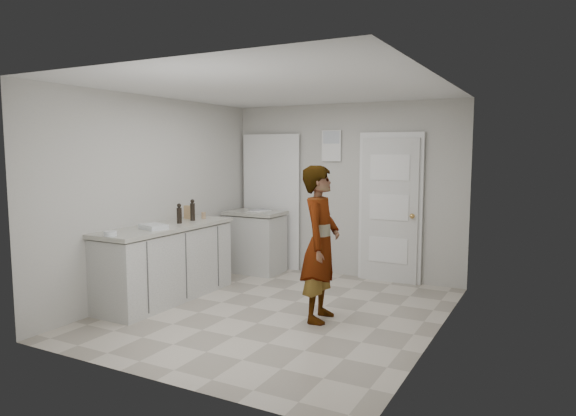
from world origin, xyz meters
The scene contains 12 objects.
ground centered at (0.00, 0.00, 0.00)m, with size 4.00×4.00×0.00m, color gray.
room_shell centered at (-0.17, 1.95, 1.02)m, with size 4.00×4.00×4.00m.
main_counter centered at (-1.45, -0.20, 0.43)m, with size 0.64×1.96×0.93m.
side_counter centered at (-1.25, 1.55, 0.43)m, with size 0.84×0.61×0.93m.
person centered at (0.53, -0.01, 0.84)m, with size 0.61×0.40×1.67m, color silver.
cake_mix_box centered at (-1.58, 0.39, 1.01)m, with size 0.11×0.05×0.18m, color #A07A50.
spice_jar centered at (-1.41, 0.50, 0.97)m, with size 0.06×0.06×0.09m, color tan.
oil_cruet_a centered at (-1.40, 0.00, 1.04)m, with size 0.06×0.06×0.25m.
oil_cruet_b centered at (-1.42, 0.28, 1.06)m, with size 0.06×0.06×0.28m.
baking_dish centered at (-1.36, -0.51, 0.95)m, with size 0.36×0.30×0.06m.
egg_bowl centered at (-1.42, -1.10, 0.95)m, with size 0.14×0.14×0.05m.
papers centered at (-1.19, 1.58, 0.93)m, with size 0.23×0.29×0.01m, color white.
Camera 1 is at (2.77, -4.96, 1.82)m, focal length 32.00 mm.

